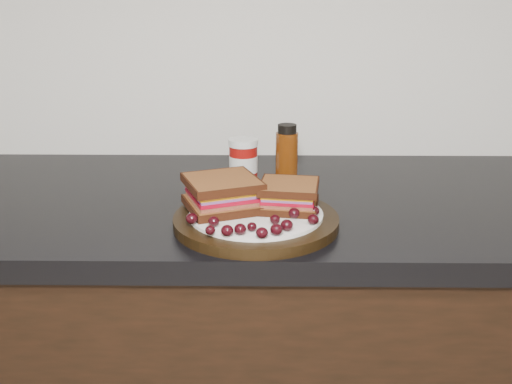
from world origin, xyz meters
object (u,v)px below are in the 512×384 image
at_px(plate, 256,220).
at_px(sandwich_left, 222,193).
at_px(condiment_jar, 243,160).
at_px(oil_bottle, 287,155).

height_order(plate, sandwich_left, sandwich_left).
bearing_deg(condiment_jar, plate, -83.15).
distance_m(condiment_jar, oil_bottle, 0.09).
relative_size(sandwich_left, oil_bottle, 0.93).
relative_size(sandwich_left, condiment_jar, 1.29).
bearing_deg(sandwich_left, condiment_jar, 61.77).
distance_m(sandwich_left, condiment_jar, 0.23).
bearing_deg(oil_bottle, condiment_jar, 166.89).
xyz_separation_m(sandwich_left, condiment_jar, (0.03, 0.23, -0.01)).
bearing_deg(sandwich_left, oil_bottle, 39.24).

